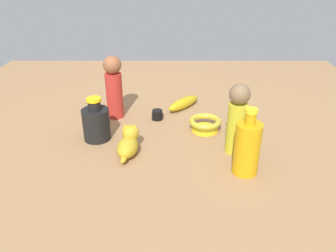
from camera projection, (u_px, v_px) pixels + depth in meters
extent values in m
plane|color=#936D47|center=(168.00, 136.00, 1.23)|extent=(2.00, 2.00, 0.00)
ellipsoid|color=#B89A14|center=(183.00, 103.00, 1.44)|extent=(0.16, 0.17, 0.05)
ellipsoid|color=#B49320|center=(127.00, 147.00, 1.09)|extent=(0.08, 0.12, 0.06)
sphere|color=#B49320|center=(130.00, 133.00, 1.12)|extent=(0.06, 0.06, 0.06)
cone|color=#B49320|center=(125.00, 126.00, 1.11)|extent=(0.03, 0.03, 0.03)
cone|color=#B49320|center=(134.00, 127.00, 1.11)|extent=(0.03, 0.03, 0.03)
ellipsoid|color=#B49320|center=(124.00, 159.00, 1.05)|extent=(0.03, 0.05, 0.02)
cylinder|color=black|center=(157.00, 116.00, 1.35)|extent=(0.05, 0.05, 0.03)
cylinder|color=gold|center=(157.00, 114.00, 1.34)|extent=(0.04, 0.04, 0.00)
cylinder|color=black|center=(157.00, 112.00, 1.34)|extent=(0.04, 0.04, 0.01)
cylinder|color=#B22A23|center=(114.00, 96.00, 1.34)|extent=(0.09, 0.09, 0.18)
sphere|color=brown|center=(112.00, 65.00, 1.28)|extent=(0.07, 0.07, 0.07)
cylinder|color=#CE930F|center=(246.00, 149.00, 0.99)|extent=(0.08, 0.08, 0.16)
cylinder|color=#CE930F|center=(250.00, 119.00, 0.94)|extent=(0.03, 0.03, 0.03)
cylinder|color=yellow|center=(251.00, 111.00, 0.93)|extent=(0.04, 0.04, 0.01)
cylinder|color=yellow|center=(204.00, 129.00, 1.26)|extent=(0.10, 0.10, 0.01)
torus|color=gold|center=(205.00, 121.00, 1.25)|extent=(0.12, 0.12, 0.02)
cylinder|color=black|center=(96.00, 124.00, 1.18)|extent=(0.10, 0.10, 0.11)
cylinder|color=black|center=(94.00, 105.00, 1.15)|extent=(0.04, 0.04, 0.03)
cylinder|color=yellow|center=(93.00, 100.00, 1.14)|extent=(0.05, 0.05, 0.01)
cylinder|color=gold|center=(236.00, 128.00, 1.09)|extent=(0.06, 0.06, 0.17)
sphere|color=brown|center=(239.00, 94.00, 1.04)|extent=(0.07, 0.07, 0.07)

